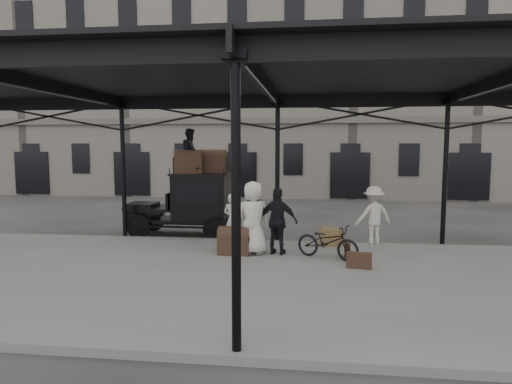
% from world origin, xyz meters
% --- Properties ---
extents(ground, '(120.00, 120.00, 0.00)m').
position_xyz_m(ground, '(0.00, 0.00, 0.00)').
color(ground, '#383533').
rests_on(ground, ground).
extents(platform, '(28.00, 8.00, 0.15)m').
position_xyz_m(platform, '(0.00, -2.00, 0.07)').
color(platform, slate).
rests_on(platform, ground).
extents(canopy, '(22.50, 9.00, 4.74)m').
position_xyz_m(canopy, '(0.00, -1.72, 4.60)').
color(canopy, black).
rests_on(canopy, ground).
extents(building_frontage, '(64.00, 8.00, 14.00)m').
position_xyz_m(building_frontage, '(0.00, 18.00, 7.00)').
color(building_frontage, slate).
rests_on(building_frontage, ground).
extents(taxi, '(3.65, 1.55, 2.18)m').
position_xyz_m(taxi, '(-2.96, 2.97, 1.20)').
color(taxi, black).
rests_on(taxi, ground).
extents(porter_left, '(0.67, 0.54, 1.59)m').
position_xyz_m(porter_left, '(-1.21, 0.83, 0.95)').
color(porter_left, beige).
rests_on(porter_left, platform).
extents(porter_midleft, '(1.08, 0.96, 1.83)m').
position_xyz_m(porter_midleft, '(-0.59, 0.20, 1.07)').
color(porter_midleft, '#BDB7AD').
rests_on(porter_midleft, platform).
extents(porter_centre, '(1.15, 0.97, 2.00)m').
position_xyz_m(porter_centre, '(-0.52, 0.09, 1.15)').
color(porter_centre, silver).
rests_on(porter_centre, platform).
extents(porter_official, '(1.14, 0.63, 1.83)m').
position_xyz_m(porter_official, '(0.16, 0.11, 1.07)').
color(porter_official, black).
rests_on(porter_official, platform).
extents(porter_right, '(1.29, 1.00, 1.75)m').
position_xyz_m(porter_right, '(2.93, 1.80, 1.02)').
color(porter_right, beige).
rests_on(porter_right, platform).
extents(bicycle, '(1.82, 1.33, 0.91)m').
position_xyz_m(bicycle, '(1.50, -0.22, 0.61)').
color(bicycle, black).
rests_on(bicycle, platform).
extents(porter_roof, '(0.73, 0.85, 1.50)m').
position_xyz_m(porter_roof, '(-2.99, 2.88, 2.93)').
color(porter_roof, black).
rests_on(porter_roof, taxi).
extents(steamer_trunk_roof_near, '(0.99, 0.73, 0.66)m').
position_xyz_m(steamer_trunk_roof_near, '(-3.04, 2.73, 2.51)').
color(steamer_trunk_roof_near, '#452D20').
rests_on(steamer_trunk_roof_near, taxi).
extents(steamer_trunk_roof_far, '(0.93, 0.61, 0.66)m').
position_xyz_m(steamer_trunk_roof_far, '(-2.29, 3.18, 2.51)').
color(steamer_trunk_roof_far, '#452D20').
rests_on(steamer_trunk_roof_far, taxi).
extents(steamer_trunk_platform, '(0.89, 0.56, 0.64)m').
position_xyz_m(steamer_trunk_platform, '(-1.02, 0.02, 0.47)').
color(steamer_trunk_platform, '#452D20').
rests_on(steamer_trunk_platform, platform).
extents(wicker_hamper, '(0.72, 0.64, 0.50)m').
position_xyz_m(wicker_hamper, '(1.65, 1.43, 0.40)').
color(wicker_hamper, olive).
rests_on(wicker_hamper, platform).
extents(suitcase_upright, '(0.19, 0.61, 0.45)m').
position_xyz_m(suitcase_upright, '(2.02, -0.05, 0.38)').
color(suitcase_upright, '#452D20').
rests_on(suitcase_upright, platform).
extents(suitcase_flat, '(0.62, 0.24, 0.40)m').
position_xyz_m(suitcase_flat, '(2.23, -1.09, 0.35)').
color(suitcase_flat, '#452D20').
rests_on(suitcase_flat, platform).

